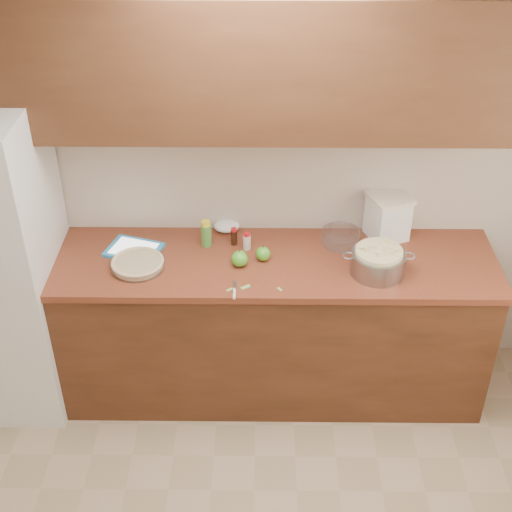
{
  "coord_description": "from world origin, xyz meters",
  "views": [
    {
      "loc": [
        0.04,
        -1.7,
        3.14
      ],
      "look_at": [
        0.0,
        1.43,
        0.98
      ],
      "focal_mm": 50.0,
      "sensor_mm": 36.0,
      "label": 1
    }
  ],
  "objects_px": {
    "colander": "(378,262)",
    "tablet": "(134,250)",
    "flour_canister": "(388,216)",
    "pie": "(138,264)"
  },
  "relations": [
    {
      "from": "colander",
      "to": "tablet",
      "type": "relative_size",
      "value": 1.13
    },
    {
      "from": "tablet",
      "to": "flour_canister",
      "type": "bearing_deg",
      "value": 24.89
    },
    {
      "from": "colander",
      "to": "tablet",
      "type": "distance_m",
      "value": 1.34
    },
    {
      "from": "tablet",
      "to": "pie",
      "type": "bearing_deg",
      "value": -55.48
    },
    {
      "from": "pie",
      "to": "tablet",
      "type": "distance_m",
      "value": 0.16
    },
    {
      "from": "pie",
      "to": "colander",
      "type": "height_order",
      "value": "colander"
    },
    {
      "from": "flour_canister",
      "to": "tablet",
      "type": "xyz_separation_m",
      "value": [
        -1.42,
        -0.17,
        -0.12
      ]
    },
    {
      "from": "pie",
      "to": "colander",
      "type": "xyz_separation_m",
      "value": [
        1.28,
        -0.03,
        0.04
      ]
    },
    {
      "from": "flour_canister",
      "to": "tablet",
      "type": "bearing_deg",
      "value": -173.2
    },
    {
      "from": "colander",
      "to": "tablet",
      "type": "height_order",
      "value": "colander"
    }
  ]
}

